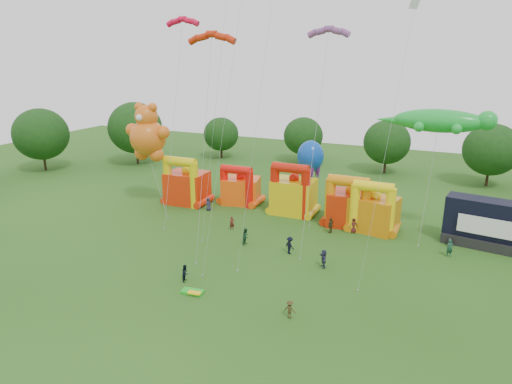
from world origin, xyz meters
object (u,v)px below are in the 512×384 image
at_px(bouncy_castle_2, 293,194).
at_px(octopus_kite, 310,183).
at_px(bouncy_castle_0, 186,185).
at_px(spectator_4, 331,225).
at_px(stage_trailer, 486,224).
at_px(gecko_kite, 436,140).
at_px(teddy_bear_kite, 153,160).
at_px(spectator_0, 208,204).

xyz_separation_m(bouncy_castle_2, octopus_kite, (1.68, 2.00, 1.19)).
bearing_deg(octopus_kite, bouncy_castle_0, -166.63).
xyz_separation_m(bouncy_castle_2, spectator_4, (6.59, -4.82, -1.75)).
height_order(stage_trailer, gecko_kite, gecko_kite).
distance_m(bouncy_castle_0, teddy_bear_kite, 6.14).
relative_size(bouncy_castle_0, octopus_kite, 0.69).
distance_m(bouncy_castle_2, stage_trailer, 23.39).
distance_m(bouncy_castle_0, octopus_kite, 17.75).
bearing_deg(octopus_kite, stage_trailer, -9.29).
height_order(bouncy_castle_0, stage_trailer, bouncy_castle_0).
xyz_separation_m(teddy_bear_kite, spectator_0, (7.36, 2.01, -5.91)).
xyz_separation_m(bouncy_castle_0, spectator_0, (4.50, -1.50, -1.76)).
distance_m(bouncy_castle_0, spectator_4, 22.36).
height_order(bouncy_castle_2, stage_trailer, bouncy_castle_2).
distance_m(teddy_bear_kite, spectator_0, 9.65).
bearing_deg(gecko_kite, bouncy_castle_0, -178.21).
distance_m(bouncy_castle_2, teddy_bear_kite, 19.67).
bearing_deg(spectator_0, gecko_kite, 14.83).
bearing_deg(spectator_4, bouncy_castle_2, -108.31).
xyz_separation_m(bouncy_castle_2, spectator_0, (-11.04, -3.59, -1.82)).
relative_size(bouncy_castle_0, stage_trailer, 0.79).
bearing_deg(gecko_kite, bouncy_castle_2, 176.43).
bearing_deg(bouncy_castle_0, octopus_kite, 13.37).
bearing_deg(bouncy_castle_2, octopus_kite, 49.96).
relative_size(gecko_kite, spectator_4, 7.66).
xyz_separation_m(bouncy_castle_0, gecko_kite, (32.66, 1.02, 8.90)).
xyz_separation_m(stage_trailer, teddy_bear_kite, (-41.75, -4.06, 4.20)).
height_order(gecko_kite, spectator_4, gecko_kite).
distance_m(teddy_bear_kite, gecko_kite, 36.12).
distance_m(teddy_bear_kite, octopus_kite, 21.68).
distance_m(bouncy_castle_0, gecko_kite, 33.86).
relative_size(gecko_kite, octopus_kite, 1.45).
xyz_separation_m(gecko_kite, spectator_0, (-28.15, -2.52, -10.66)).
bearing_deg(bouncy_castle_0, teddy_bear_kite, -129.22).
xyz_separation_m(stage_trailer, gecko_kite, (-6.23, 0.47, 8.95)).
bearing_deg(teddy_bear_kite, bouncy_castle_2, 16.91).
bearing_deg(stage_trailer, spectator_0, -176.58).
xyz_separation_m(gecko_kite, spectator_4, (-10.53, -3.75, -10.60)).
distance_m(teddy_bear_kite, spectator_4, 25.68).
relative_size(stage_trailer, spectator_0, 4.91).
distance_m(bouncy_castle_2, octopus_kite, 2.88).
height_order(teddy_bear_kite, spectator_4, teddy_bear_kite).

